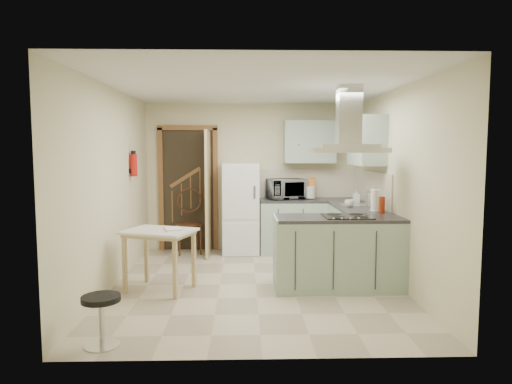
{
  "coord_description": "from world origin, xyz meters",
  "views": [
    {
      "loc": [
        -0.15,
        -5.72,
        1.74
      ],
      "look_at": [
        0.02,
        0.45,
        1.15
      ],
      "focal_mm": 32.0,
      "sensor_mm": 36.0,
      "label": 1
    }
  ],
  "objects_px": {
    "fridge": "(241,208)",
    "stool": "(102,321)",
    "bentwood_chair": "(189,224)",
    "microwave": "(286,189)",
    "peninsula": "(338,253)",
    "drop_leaf_table": "(160,260)",
    "extractor_hood": "(348,150)"
  },
  "relations": [
    {
      "from": "stool",
      "to": "extractor_hood",
      "type": "bearing_deg",
      "value": 32.61
    },
    {
      "from": "extractor_hood",
      "to": "stool",
      "type": "xyz_separation_m",
      "value": [
        -2.53,
        -1.62,
        -1.49
      ]
    },
    {
      "from": "drop_leaf_table",
      "to": "stool",
      "type": "distance_m",
      "value": 1.61
    },
    {
      "from": "microwave",
      "to": "fridge",
      "type": "bearing_deg",
      "value": 166.93
    },
    {
      "from": "bentwood_chair",
      "to": "stool",
      "type": "relative_size",
      "value": 2.13
    },
    {
      "from": "microwave",
      "to": "drop_leaf_table",
      "type": "bearing_deg",
      "value": -147.75
    },
    {
      "from": "stool",
      "to": "microwave",
      "type": "distance_m",
      "value": 4.24
    },
    {
      "from": "drop_leaf_table",
      "to": "stool",
      "type": "relative_size",
      "value": 1.75
    },
    {
      "from": "fridge",
      "to": "peninsula",
      "type": "distance_m",
      "value": 2.35
    },
    {
      "from": "fridge",
      "to": "drop_leaf_table",
      "type": "distance_m",
      "value": 2.27
    },
    {
      "from": "extractor_hood",
      "to": "peninsula",
      "type": "bearing_deg",
      "value": 180.0
    },
    {
      "from": "drop_leaf_table",
      "to": "microwave",
      "type": "xyz_separation_m",
      "value": [
        1.74,
        2.07,
        0.69
      ]
    },
    {
      "from": "bentwood_chair",
      "to": "microwave",
      "type": "bearing_deg",
      "value": -10.46
    },
    {
      "from": "fridge",
      "to": "stool",
      "type": "bearing_deg",
      "value": -108.53
    },
    {
      "from": "drop_leaf_table",
      "to": "peninsula",
      "type": "bearing_deg",
      "value": 20.93
    },
    {
      "from": "fridge",
      "to": "peninsula",
      "type": "height_order",
      "value": "fridge"
    },
    {
      "from": "fridge",
      "to": "extractor_hood",
      "type": "height_order",
      "value": "extractor_hood"
    },
    {
      "from": "drop_leaf_table",
      "to": "bentwood_chair",
      "type": "distance_m",
      "value": 2.01
    },
    {
      "from": "peninsula",
      "to": "bentwood_chair",
      "type": "distance_m",
      "value": 2.87
    },
    {
      "from": "drop_leaf_table",
      "to": "stool",
      "type": "xyz_separation_m",
      "value": [
        -0.22,
        -1.59,
        -0.15
      ]
    },
    {
      "from": "bentwood_chair",
      "to": "drop_leaf_table",
      "type": "bearing_deg",
      "value": -106.19
    },
    {
      "from": "fridge",
      "to": "stool",
      "type": "height_order",
      "value": "fridge"
    },
    {
      "from": "bentwood_chair",
      "to": "microwave",
      "type": "distance_m",
      "value": 1.73
    },
    {
      "from": "stool",
      "to": "microwave",
      "type": "relative_size",
      "value": 0.76
    },
    {
      "from": "peninsula",
      "to": "drop_leaf_table",
      "type": "relative_size",
      "value": 1.94
    },
    {
      "from": "fridge",
      "to": "extractor_hood",
      "type": "relative_size",
      "value": 1.67
    },
    {
      "from": "peninsula",
      "to": "drop_leaf_table",
      "type": "xyz_separation_m",
      "value": [
        -2.21,
        -0.03,
        -0.07
      ]
    },
    {
      "from": "extractor_hood",
      "to": "drop_leaf_table",
      "type": "distance_m",
      "value": 2.67
    },
    {
      "from": "peninsula",
      "to": "drop_leaf_table",
      "type": "distance_m",
      "value": 2.21
    },
    {
      "from": "drop_leaf_table",
      "to": "bentwood_chair",
      "type": "relative_size",
      "value": 0.82
    },
    {
      "from": "fridge",
      "to": "microwave",
      "type": "distance_m",
      "value": 0.83
    },
    {
      "from": "stool",
      "to": "microwave",
      "type": "height_order",
      "value": "microwave"
    }
  ]
}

